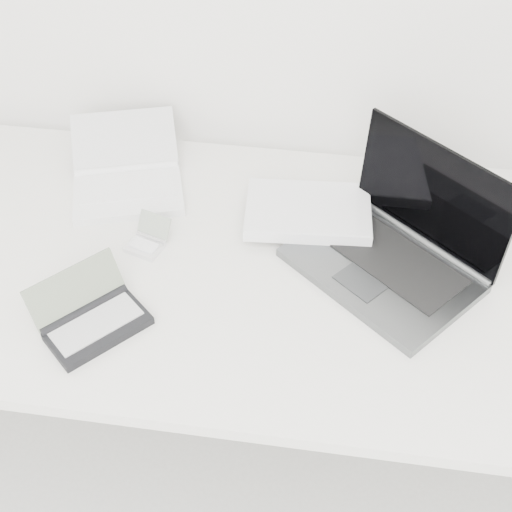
# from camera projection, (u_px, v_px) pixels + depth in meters

# --- Properties ---
(desk) EXTENTS (1.60, 0.80, 0.73)m
(desk) POSITION_uv_depth(u_px,v_px,m) (273.00, 280.00, 1.51)
(desk) COLOR white
(desk) RESTS_ON ground
(laptop_large) EXTENTS (0.54, 0.44, 0.25)m
(laptop_large) POSITION_uv_depth(u_px,v_px,m) (365.00, 235.00, 1.48)
(laptop_large) COLOR #575A5C
(laptop_large) RESTS_ON desk
(netbook_open_white) EXTENTS (0.33, 0.37, 0.09)m
(netbook_open_white) POSITION_uv_depth(u_px,v_px,m) (127.00, 178.00, 1.65)
(netbook_open_white) COLOR white
(netbook_open_white) RESTS_ON desk
(pda_silver) EXTENTS (0.10, 0.10, 0.06)m
(pda_silver) POSITION_uv_depth(u_px,v_px,m) (147.00, 241.00, 1.51)
(pda_silver) COLOR white
(pda_silver) RESTS_ON desk
(palmtop_charcoal) EXTENTS (0.23, 0.24, 0.10)m
(palmtop_charcoal) POSITION_uv_depth(u_px,v_px,m) (92.00, 318.00, 1.35)
(palmtop_charcoal) COLOR black
(palmtop_charcoal) RESTS_ON desk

